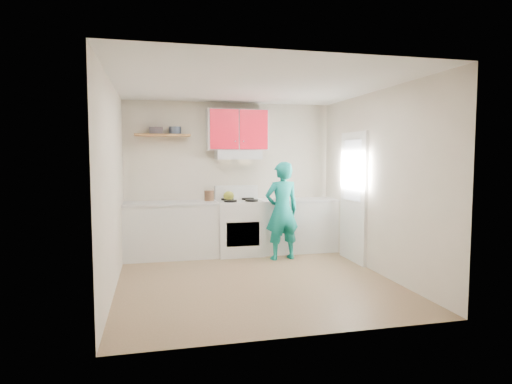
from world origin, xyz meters
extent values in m
plane|color=brown|center=(0.00, 0.00, 0.00)|extent=(3.80, 3.80, 0.00)
cube|color=white|center=(0.00, 0.00, 2.60)|extent=(3.60, 3.80, 0.04)
cube|color=beige|center=(0.00, 1.90, 1.30)|extent=(3.60, 0.04, 2.60)
cube|color=beige|center=(0.00, -1.90, 1.30)|extent=(3.60, 0.04, 2.60)
cube|color=beige|center=(-1.80, 0.00, 1.30)|extent=(0.04, 3.80, 2.60)
cube|color=beige|center=(1.80, 0.00, 1.30)|extent=(0.04, 3.80, 2.60)
cube|color=white|center=(1.78, 0.70, 1.02)|extent=(0.05, 0.85, 2.05)
cube|color=white|center=(1.75, 0.70, 1.45)|extent=(0.01, 0.55, 0.95)
cube|color=silver|center=(-1.04, 1.60, 0.45)|extent=(1.52, 0.60, 0.90)
cube|color=silver|center=(1.14, 1.60, 0.45)|extent=(1.32, 0.60, 0.90)
cube|color=white|center=(0.10, 1.57, 0.46)|extent=(0.76, 0.65, 0.92)
cube|color=silver|center=(0.10, 1.68, 1.70)|extent=(0.76, 0.44, 0.15)
cube|color=red|center=(0.10, 1.73, 2.12)|extent=(1.02, 0.33, 0.70)
cube|color=brown|center=(-1.15, 1.75, 2.02)|extent=(0.90, 0.30, 0.04)
cube|color=#3A3338|center=(-1.25, 1.73, 2.09)|extent=(0.22, 0.16, 0.11)
cylinder|color=#333D4C|center=(-0.95, 1.78, 2.10)|extent=(0.25, 0.25, 0.12)
ellipsoid|color=olive|center=(-0.07, 1.67, 1.00)|extent=(0.19, 0.19, 0.16)
cylinder|color=#493020|center=(-0.40, 1.64, 1.00)|extent=(0.20, 0.20, 0.20)
cube|color=olive|center=(0.95, 1.49, 0.91)|extent=(0.30, 0.25, 0.02)
cube|color=red|center=(1.50, 1.54, 0.90)|extent=(0.33, 0.28, 0.01)
imported|color=#0D7C74|center=(0.70, 1.07, 0.79)|extent=(0.63, 0.46, 1.59)
camera|label=1|loc=(-1.30, -5.60, 1.67)|focal=30.39mm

